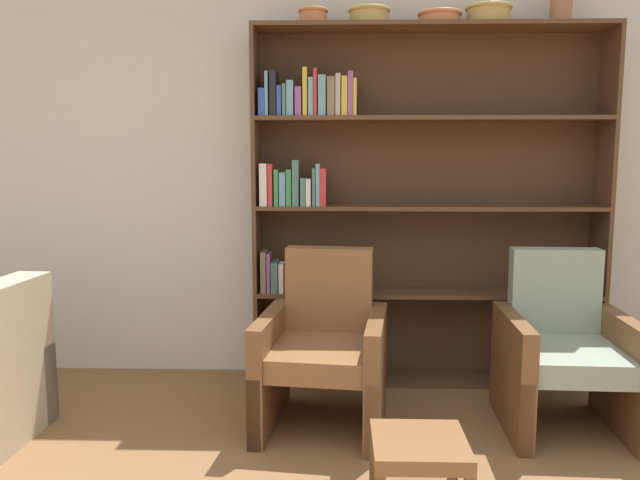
# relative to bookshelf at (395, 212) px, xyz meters

# --- Properties ---
(wall_back) EXTENTS (12.00, 0.06, 2.75)m
(wall_back) POSITION_rel_bookshelf_xyz_m (-0.30, 0.17, 0.30)
(wall_back) COLOR silver
(wall_back) RESTS_ON ground
(bookshelf) EXTENTS (2.14, 0.30, 2.19)m
(bookshelf) POSITION_rel_bookshelf_xyz_m (0.00, 0.00, 0.00)
(bookshelf) COLOR brown
(bookshelf) RESTS_ON ground
(bowl_olive) EXTENTS (0.18, 0.18, 0.09)m
(bowl_olive) POSITION_rel_bookshelf_xyz_m (-0.51, -0.02, 1.17)
(bowl_olive) COLOR #C67547
(bowl_olive) RESTS_ON bookshelf
(bowl_brass) EXTENTS (0.25, 0.25, 0.10)m
(bowl_brass) POSITION_rel_bookshelf_xyz_m (-0.18, -0.02, 1.17)
(bowl_brass) COLOR tan
(bowl_brass) RESTS_ON bookshelf
(bowl_stoneware) EXTENTS (0.26, 0.26, 0.07)m
(bowl_stoneware) POSITION_rel_bookshelf_xyz_m (0.24, -0.02, 1.16)
(bowl_stoneware) COLOR #C67547
(bowl_stoneware) RESTS_ON bookshelf
(bowl_slate) EXTENTS (0.27, 0.27, 0.11)m
(bowl_slate) POSITION_rel_bookshelf_xyz_m (0.53, -0.02, 1.18)
(bowl_slate) COLOR tan
(bowl_slate) RESTS_ON bookshelf
(vase_tall) EXTENTS (0.13, 0.13, 0.25)m
(vase_tall) POSITION_rel_bookshelf_xyz_m (0.95, -0.02, 1.23)
(vase_tall) COLOR #A36647
(vase_tall) RESTS_ON bookshelf
(armchair_leather) EXTENTS (0.72, 0.75, 0.92)m
(armchair_leather) POSITION_rel_bookshelf_xyz_m (-0.43, -0.67, -0.68)
(armchair_leather) COLOR brown
(armchair_leather) RESTS_ON ground
(armchair_cushioned) EXTENTS (0.67, 0.71, 0.92)m
(armchair_cushioned) POSITION_rel_bookshelf_xyz_m (0.84, -0.67, -0.68)
(armchair_cushioned) COLOR brown
(armchair_cushioned) RESTS_ON ground
(footstool) EXTENTS (0.37, 0.37, 0.32)m
(footstool) POSITION_rel_bookshelf_xyz_m (-0.03, -1.54, -0.81)
(footstool) COLOR brown
(footstool) RESTS_ON ground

